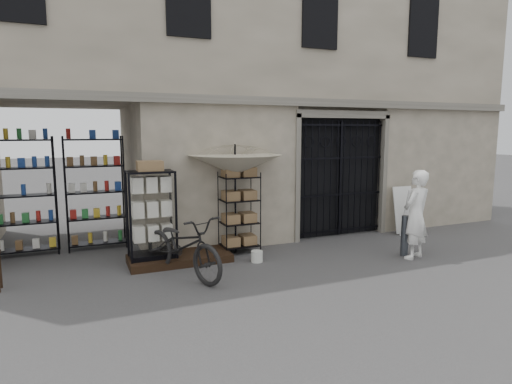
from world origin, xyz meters
name	(u,v)px	position (x,y,z in m)	size (l,w,h in m)	color
ground	(324,270)	(0.00, 0.00, 0.00)	(80.00, 80.00, 0.00)	black
main_building	(245,57)	(0.00, 4.00, 4.50)	(14.00, 4.00, 9.00)	tan
shop_recess	(62,186)	(-4.50, 2.80, 1.50)	(3.00, 1.70, 3.00)	black
shop_shelving	(61,195)	(-4.55, 3.30, 1.25)	(2.70, 0.50, 2.50)	black
iron_gate	(337,176)	(1.75, 2.28, 1.50)	(2.50, 0.21, 3.00)	black
step_platform	(180,258)	(-2.40, 1.55, 0.07)	(2.00, 0.90, 0.15)	black
display_cabinet	(152,219)	(-2.92, 1.58, 0.92)	(0.99, 0.82, 1.85)	black
wire_rack	(239,213)	(-1.05, 1.73, 0.86)	(0.91, 0.79, 1.75)	black
market_umbrella	(235,159)	(-1.13, 1.74, 2.02)	(2.24, 2.26, 2.80)	black
white_bucket	(257,256)	(-0.97, 0.95, 0.11)	(0.23, 0.23, 0.22)	silver
bicycle	(183,276)	(-2.53, 0.70, 0.00)	(0.75, 1.14, 2.16)	black
steel_bollard	(405,236)	(2.06, 0.14, 0.43)	(0.16, 0.16, 0.86)	#41464D
shopkeeper	(413,258)	(2.12, -0.06, 0.00)	(0.67, 1.83, 0.44)	white
easel_sign	(409,211)	(3.43, 1.54, 0.61)	(0.59, 0.67, 1.18)	silver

